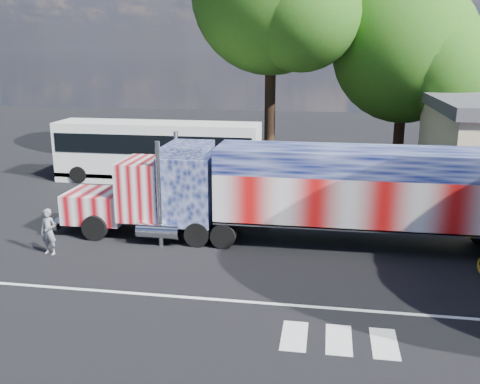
% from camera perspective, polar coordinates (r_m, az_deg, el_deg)
% --- Properties ---
extents(ground, '(100.00, 100.00, 0.00)m').
position_cam_1_polar(ground, '(19.81, -1.43, -7.54)').
color(ground, black).
extents(lane_markings, '(30.00, 2.67, 0.01)m').
position_cam_1_polar(lane_markings, '(16.20, 2.11, -12.96)').
color(lane_markings, silver).
rests_on(lane_markings, ground).
extents(semi_truck, '(19.76, 3.12, 4.21)m').
position_cam_1_polar(semi_truck, '(21.25, 8.26, 0.05)').
color(semi_truck, black).
rests_on(semi_truck, ground).
extents(coach_bus, '(11.97, 2.79, 3.48)m').
position_cam_1_polar(coach_bus, '(31.82, -8.75, 4.34)').
color(coach_bus, white).
rests_on(coach_bus, ground).
extents(woman, '(0.72, 0.54, 1.79)m').
position_cam_1_polar(woman, '(21.59, -19.75, -4.00)').
color(woman, slate).
rests_on(woman, ground).
extents(tree_ne_a, '(9.66, 9.20, 12.12)m').
position_cam_1_polar(tree_ne_a, '(36.68, 17.48, 14.14)').
color(tree_ne_a, black).
rests_on(tree_ne_a, ground).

